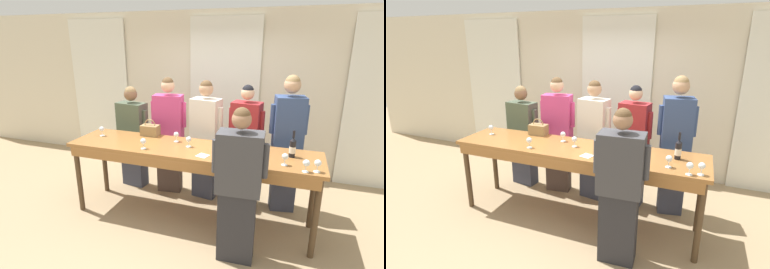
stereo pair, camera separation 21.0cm
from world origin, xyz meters
The scene contains 22 objects.
ground_plane centered at (0.00, 0.00, 0.00)m, with size 18.00×18.00×0.00m, color tan.
wall_back centered at (0.00, 1.86, 1.40)m, with size 12.00×0.06×2.80m.
curtain_panel_left centered at (-2.55, 1.80, 1.34)m, with size 1.23×0.03×2.69m.
curtain_panel_center centered at (0.00, 1.80, 1.34)m, with size 1.23×0.03×2.69m.
tasting_bar centered at (0.00, -0.03, 0.91)m, with size 3.18×0.75×1.01m.
wine_bottle centered at (1.22, 0.08, 1.13)m, with size 0.07×0.07×0.32m.
handbag centered at (-0.70, 0.30, 1.09)m, with size 0.25×0.16×0.24m.
wine_glass_front_left centered at (1.15, -0.19, 1.10)m, with size 0.07×0.07×0.13m.
wine_glass_front_mid centered at (-0.25, 0.16, 1.10)m, with size 0.07×0.07×0.13m.
wine_glass_front_right centered at (1.36, -0.31, 1.10)m, with size 0.07×0.07×0.13m.
wine_glass_center_left centered at (1.47, -0.27, 1.10)m, with size 0.07×0.07×0.13m.
wine_glass_center_mid centered at (-1.34, 0.06, 1.10)m, with size 0.07×0.07×0.13m.
wine_glass_center_right centered at (0.61, 0.26, 1.10)m, with size 0.07×0.07×0.13m.
wine_glass_back_left centered at (-0.54, -0.23, 1.10)m, with size 0.07×0.07×0.13m.
wine_glass_back_mid centered at (-0.03, 0.02, 1.10)m, with size 0.07×0.07×0.13m.
napkin centered at (0.23, -0.22, 1.01)m, with size 0.16×0.16×0.00m.
guest_olive_jacket centered at (-1.20, 0.66, 0.83)m, with size 0.57×0.30×1.63m.
guest_pink_top centered at (-0.57, 0.66, 0.92)m, with size 0.54×0.28×1.79m.
guest_cream_sweater centered at (0.01, 0.66, 0.90)m, with size 0.52×0.32×1.77m.
guest_striped_shirt centered at (0.59, 0.66, 0.88)m, with size 0.51×0.31×1.74m.
guest_navy_coat centered at (1.14, 0.66, 0.97)m, with size 0.49×0.35×1.89m.
host_pouring centered at (0.72, -0.57, 0.85)m, with size 0.57×0.29×1.69m.
Camera 2 is at (1.36, -3.27, 2.30)m, focal length 28.00 mm.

